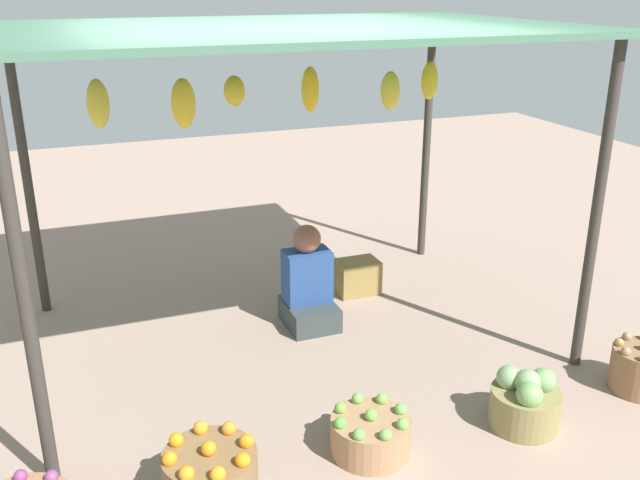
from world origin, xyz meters
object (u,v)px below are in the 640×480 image
object	(u,v)px
basket_green_apples	(370,434)
wooden_crate_near_vendor	(357,277)
basket_oranges	(210,475)
basket_cabbages	(525,402)
vendor_person	(308,287)

from	to	relation	value
basket_green_apples	wooden_crate_near_vendor	world-z (taller)	wooden_crate_near_vendor
basket_oranges	basket_cabbages	bearing A→B (deg)	-1.43
basket_oranges	basket_green_apples	size ratio (longest dim) A/B	1.07
basket_cabbages	basket_oranges	bearing A→B (deg)	178.57
vendor_person	basket_green_apples	distance (m)	1.59
basket_oranges	wooden_crate_near_vendor	distance (m)	2.61
basket_green_apples	basket_cabbages	distance (m)	0.95
basket_oranges	basket_cabbages	world-z (taller)	basket_cabbages
vendor_person	basket_cabbages	size ratio (longest dim) A/B	1.94
vendor_person	wooden_crate_near_vendor	bearing A→B (deg)	33.23
vendor_person	wooden_crate_near_vendor	size ratio (longest dim) A/B	2.26
vendor_person	basket_cabbages	xyz separation A→B (m)	(0.73, -1.67, -0.14)
vendor_person	basket_oranges	distance (m)	1.97
basket_cabbages	basket_green_apples	bearing A→B (deg)	173.90
basket_green_apples	basket_oranges	bearing A→B (deg)	-176.56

